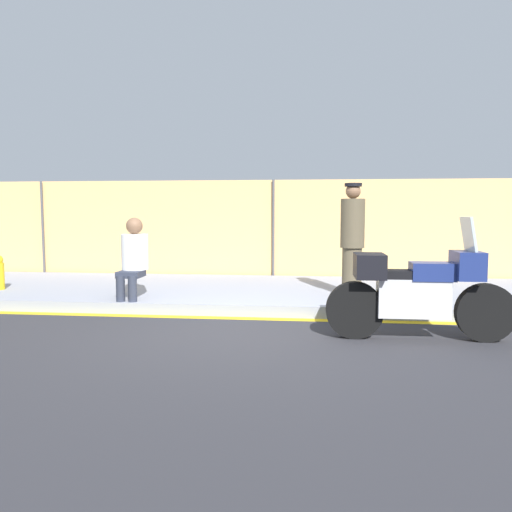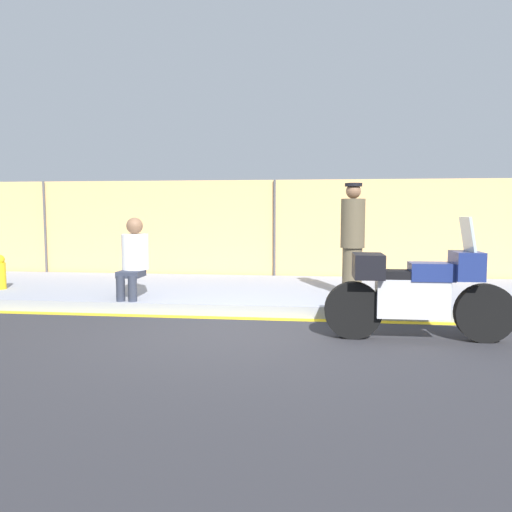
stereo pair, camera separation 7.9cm
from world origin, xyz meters
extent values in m
plane|color=#2D2D33|center=(0.00, 0.00, 0.00)|extent=(120.00, 120.00, 0.00)
cube|color=#8E93A3|center=(0.00, 2.70, 0.09)|extent=(39.30, 3.51, 0.18)
cube|color=gold|center=(0.00, 0.86, 0.00)|extent=(39.30, 0.18, 0.01)
cube|color=#E5B26B|center=(0.00, 4.55, 1.13)|extent=(37.34, 0.08, 2.26)
cylinder|color=#4C4C51|center=(-5.29, 4.45, 1.13)|extent=(0.05, 0.05, 2.26)
cylinder|color=#4C4C51|center=(0.00, 4.45, 1.13)|extent=(0.05, 0.05, 2.26)
cylinder|color=black|center=(2.94, -0.11, 0.36)|extent=(0.71, 0.14, 0.71)
cylinder|color=black|center=(1.37, -0.12, 0.36)|extent=(0.71, 0.14, 0.71)
cube|color=silver|center=(2.07, -0.11, 0.52)|extent=(0.87, 0.29, 0.48)
cube|color=navy|center=(2.29, -0.11, 0.85)|extent=(0.52, 0.31, 0.22)
cube|color=black|center=(1.98, -0.11, 0.81)|extent=(0.60, 0.28, 0.10)
cube|color=navy|center=(2.70, -0.11, 0.93)|extent=(0.32, 0.48, 0.34)
cube|color=silver|center=(2.70, -0.11, 1.31)|extent=(0.11, 0.42, 0.42)
cube|color=black|center=(1.54, -0.12, 0.91)|extent=(0.36, 0.51, 0.30)
cylinder|color=brown|center=(1.50, 2.00, 0.58)|extent=(0.32, 0.32, 0.80)
cylinder|color=brown|center=(1.50, 2.00, 1.39)|extent=(0.40, 0.40, 0.80)
sphere|color=brown|center=(1.50, 2.00, 1.91)|extent=(0.25, 0.25, 0.25)
cylinder|color=black|center=(1.50, 2.00, 2.01)|extent=(0.28, 0.28, 0.06)
cylinder|color=#2D3342|center=(-2.13, 1.06, 0.38)|extent=(0.14, 0.14, 0.41)
cylinder|color=#2D3342|center=(-1.94, 1.06, 0.38)|extent=(0.14, 0.14, 0.41)
cube|color=#2D3342|center=(-2.03, 1.26, 0.59)|extent=(0.37, 0.41, 0.10)
cylinder|color=white|center=(-2.03, 1.47, 0.93)|extent=(0.43, 0.43, 0.58)
sphere|color=brown|center=(-2.03, 1.47, 1.35)|extent=(0.27, 0.27, 0.27)
camera|label=1|loc=(0.82, -6.35, 1.59)|focal=35.00mm
camera|label=2|loc=(0.90, -6.34, 1.59)|focal=35.00mm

